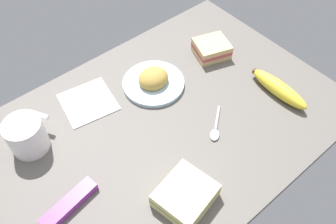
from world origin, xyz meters
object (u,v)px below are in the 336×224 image
banana (279,89)px  paper_napkin (88,102)px  sandwich_main (212,49)px  snack_bar (69,204)px  spoon (216,129)px  sandwich_side (185,195)px  coffee_mug_black (27,135)px  plate_of_food (153,81)px

banana → paper_napkin: bearing=143.5°
sandwich_main → paper_napkin: bearing=169.1°
snack_bar → sandwich_main: bearing=5.1°
banana → spoon: (-21.63, 2.28, -1.69)cm
sandwich_side → spoon: bearing=26.5°
spoon → snack_bar: 39.23cm
coffee_mug_black → spoon: (38.01, -25.43, -4.13)cm
spoon → snack_bar: (-38.81, 5.72, 0.62)cm
coffee_mug_black → snack_bar: coffee_mug_black is taller
paper_napkin → plate_of_food: bearing=-19.5°
sandwich_main → snack_bar: 59.72cm
snack_bar → plate_of_food: bearing=14.7°
coffee_mug_black → sandwich_side: coffee_mug_black is taller
coffee_mug_black → sandwich_main: size_ratio=0.96×
snack_bar → coffee_mug_black: bearing=77.8°
coffee_mug_black → sandwich_side: size_ratio=0.84×
banana → snack_bar: 60.97cm
plate_of_food → paper_napkin: 18.77cm
paper_napkin → spoon: bearing=-55.0°
plate_of_food → paper_napkin: bearing=160.5°
plate_of_food → snack_bar: size_ratio=1.26×
plate_of_food → sandwich_main: 21.33cm
plate_of_food → spoon: bearing=-83.9°
plate_of_food → coffee_mug_black: size_ratio=1.52×
sandwich_side → plate_of_food: bearing=62.8°
sandwich_side → banana: 40.85cm
banana → snack_bar: size_ratio=1.33×
coffee_mug_black → spoon: coffee_mug_black is taller
spoon → sandwich_side: bearing=-153.5°
sandwich_side → spoon: sandwich_side is taller
sandwich_side → paper_napkin: 37.91cm
sandwich_main → coffee_mug_black: bearing=175.6°
plate_of_food → sandwich_side: bearing=-117.2°
paper_napkin → coffee_mug_black: bearing=-170.1°
banana → plate_of_food: bearing=134.3°
plate_of_food → coffee_mug_black: coffee_mug_black is taller
plate_of_food → sandwich_side: 35.51cm
coffee_mug_black → sandwich_main: bearing=-4.4°
sandwich_main → banana: sandwich_main is taller
sandwich_main → snack_bar: size_ratio=0.86×
sandwich_side → sandwich_main: bearing=39.0°
sandwich_main → snack_bar: sandwich_main is taller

